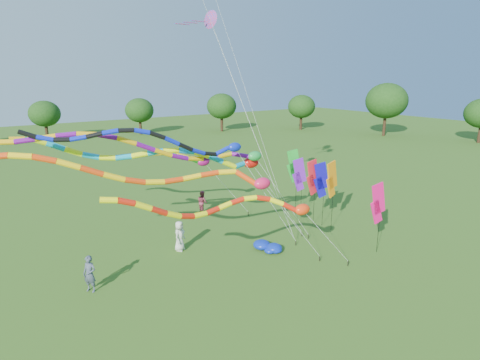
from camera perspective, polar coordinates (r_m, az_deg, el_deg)
ground at (r=21.38m, az=9.87°, el=-13.94°), size 160.00×160.00×0.00m
tree_ring at (r=20.31m, az=-0.09°, el=1.99°), size 123.05×120.02×9.63m
tube_kite_red at (r=18.52m, az=-0.08°, el=-3.93°), size 12.26×1.97×6.16m
tube_kite_orange at (r=19.39m, az=-10.70°, el=0.74°), size 15.51×5.23×7.68m
tube_kite_purple at (r=21.29m, az=-10.10°, el=4.26°), size 15.92×4.01×8.23m
tube_kite_blue at (r=20.34m, az=-10.74°, el=5.24°), size 13.64×3.43×8.35m
tube_kite_cyan at (r=22.12m, az=-8.39°, el=3.24°), size 14.46×3.94×7.85m
tube_kite_green at (r=27.27m, az=-14.20°, el=3.45°), size 14.20×4.33×7.20m
delta_kite_high_c at (r=24.85m, az=-4.36°, el=21.80°), size 5.68×4.73×14.08m
banner_pole_red at (r=27.42m, az=10.30°, el=0.35°), size 1.16×0.10×4.74m
banner_pole_violet at (r=29.38m, az=8.41°, el=0.74°), size 1.15×0.36×4.40m
banner_pole_blue_b at (r=27.57m, az=11.46°, el=-0.02°), size 1.12×0.45×4.55m
banner_pole_magenta_a at (r=24.24m, az=19.02°, el=-3.17°), size 1.16×0.23×4.32m
banner_pole_green at (r=29.57m, az=7.65°, el=1.98°), size 1.11×0.51×4.97m
banner_pole_orange at (r=26.78m, az=12.92°, el=0.07°), size 1.16×0.23×4.83m
blue_nylon_heap at (r=23.81m, az=3.80°, el=-9.93°), size 1.46×1.56×0.54m
person_a at (r=24.27m, az=-8.60°, el=-7.87°), size 1.06×1.01×1.83m
person_b at (r=21.05m, az=-20.59°, el=-12.40°), size 0.76×0.80×1.84m
person_c at (r=30.39m, az=-5.37°, el=-3.14°), size 0.67×0.85×1.75m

